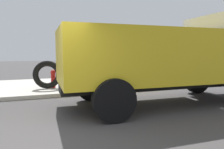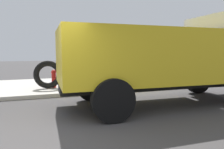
{
  "view_description": "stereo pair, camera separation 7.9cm",
  "coord_description": "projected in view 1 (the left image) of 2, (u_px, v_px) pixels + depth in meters",
  "views": [
    {
      "loc": [
        0.07,
        -4.18,
        1.73
      ],
      "look_at": [
        2.59,
        2.77,
        0.95
      ],
      "focal_mm": 33.96,
      "sensor_mm": 36.0,
      "label": 1
    },
    {
      "loc": [
        0.14,
        -4.21,
        1.73
      ],
      "look_at": [
        2.59,
        2.77,
        0.95
      ],
      "focal_mm": 33.96,
      "sensor_mm": 36.0,
      "label": 2
    }
  ],
  "objects": [
    {
      "name": "fire_hydrant",
      "position": [
        53.0,
        78.0,
        9.45
      ],
      "size": [
        0.22,
        0.5,
        0.8
      ],
      "color": "red",
      "rests_on": "sidewalk_curb"
    },
    {
      "name": "ground_plane",
      "position": [
        35.0,
        142.0,
        4.07
      ],
      "size": [
        80.0,
        80.0,
        0.0
      ],
      "primitive_type": "plane",
      "color": "#423F3F"
    },
    {
      "name": "dump_truck_yellow",
      "position": [
        173.0,
        56.0,
        7.04
      ],
      "size": [
        7.06,
        2.95,
        3.0
      ],
      "color": "gold",
      "rests_on": "ground"
    },
    {
      "name": "sidewalk_curb",
      "position": [
        35.0,
        87.0,
        10.14
      ],
      "size": [
        36.0,
        5.0,
        0.15
      ],
      "primitive_type": "cube",
      "color": "#BCB7AD",
      "rests_on": "ground"
    },
    {
      "name": "loose_tire",
      "position": [
        47.0,
        75.0,
        9.14
      ],
      "size": [
        1.23,
        0.4,
        1.22
      ],
      "primitive_type": "torus",
      "rotation": [
        1.52,
        0.0,
        -0.07
      ],
      "color": "black",
      "rests_on": "sidewalk_curb"
    }
  ]
}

